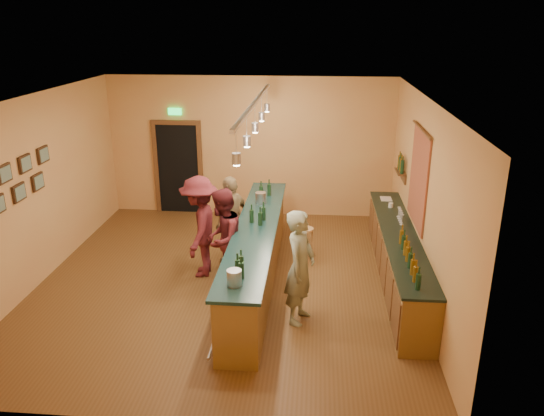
# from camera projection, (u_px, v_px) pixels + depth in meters

# --- Properties ---
(floor) EXTENTS (7.00, 7.00, 0.00)m
(floor) POSITION_uv_depth(u_px,v_px,m) (227.00, 281.00, 9.37)
(floor) COLOR brown
(floor) RESTS_ON ground
(ceiling) EXTENTS (6.50, 7.00, 0.02)m
(ceiling) POSITION_uv_depth(u_px,v_px,m) (221.00, 98.00, 8.29)
(ceiling) COLOR silver
(ceiling) RESTS_ON wall_back
(wall_back) EXTENTS (6.50, 0.02, 3.20)m
(wall_back) POSITION_uv_depth(u_px,v_px,m) (250.00, 147.00, 12.11)
(wall_back) COLOR #D1884E
(wall_back) RESTS_ON floor
(wall_front) EXTENTS (6.50, 0.02, 3.20)m
(wall_front) POSITION_uv_depth(u_px,v_px,m) (168.00, 300.00, 5.55)
(wall_front) COLOR #D1884E
(wall_front) RESTS_ON floor
(wall_left) EXTENTS (0.02, 7.00, 3.20)m
(wall_left) POSITION_uv_depth(u_px,v_px,m) (37.00, 190.00, 9.09)
(wall_left) COLOR #D1884E
(wall_left) RESTS_ON floor
(wall_right) EXTENTS (0.02, 7.00, 3.20)m
(wall_right) POSITION_uv_depth(u_px,v_px,m) (423.00, 201.00, 8.57)
(wall_right) COLOR #D1884E
(wall_right) RESTS_ON floor
(doorway) EXTENTS (1.15, 0.09, 2.48)m
(doorway) POSITION_uv_depth(u_px,v_px,m) (178.00, 166.00, 12.39)
(doorway) COLOR black
(doorway) RESTS_ON wall_back
(tapestry) EXTENTS (0.03, 1.40, 1.60)m
(tapestry) POSITION_uv_depth(u_px,v_px,m) (419.00, 179.00, 8.86)
(tapestry) COLOR maroon
(tapestry) RESTS_ON wall_right
(bottle_shelf) EXTENTS (0.17, 0.55, 0.54)m
(bottle_shelf) POSITION_uv_depth(u_px,v_px,m) (401.00, 166.00, 10.34)
(bottle_shelf) COLOR #552B19
(bottle_shelf) RESTS_ON wall_right
(picture_grid) EXTENTS (0.06, 2.20, 0.70)m
(picture_grid) POSITION_uv_depth(u_px,v_px,m) (12.00, 183.00, 8.27)
(picture_grid) COLOR #382111
(picture_grid) RESTS_ON wall_left
(back_counter) EXTENTS (0.60, 4.55, 1.27)m
(back_counter) POSITION_uv_depth(u_px,v_px,m) (398.00, 258.00, 9.14)
(back_counter) COLOR brown
(back_counter) RESTS_ON floor
(tasting_bar) EXTENTS (0.73, 5.10, 1.38)m
(tasting_bar) POSITION_uv_depth(u_px,v_px,m) (256.00, 251.00, 9.12)
(tasting_bar) COLOR brown
(tasting_bar) RESTS_ON floor
(pendant_track) EXTENTS (0.11, 4.60, 0.50)m
(pendant_track) POSITION_uv_depth(u_px,v_px,m) (255.00, 113.00, 8.32)
(pendant_track) COLOR silver
(pendant_track) RESTS_ON ceiling
(bartender) EXTENTS (0.60, 0.75, 1.78)m
(bartender) POSITION_uv_depth(u_px,v_px,m) (300.00, 267.00, 7.87)
(bartender) COLOR gray
(bartender) RESTS_ON floor
(customer_a) EXTENTS (0.80, 0.96, 1.75)m
(customer_a) POSITION_uv_depth(u_px,v_px,m) (223.00, 239.00, 8.90)
(customer_a) COLOR #59191E
(customer_a) RESTS_ON floor
(customer_b) EXTENTS (0.76, 1.07, 1.69)m
(customer_b) POSITION_uv_depth(u_px,v_px,m) (232.00, 220.00, 9.85)
(customer_b) COLOR #997A51
(customer_b) RESTS_ON floor
(customer_c) EXTENTS (0.71, 1.20, 1.83)m
(customer_c) POSITION_uv_depth(u_px,v_px,m) (200.00, 227.00, 9.34)
(customer_c) COLOR #59191E
(customer_c) RESTS_ON floor
(bar_stool) EXTENTS (0.30, 0.30, 0.63)m
(bar_stool) POSITION_uv_depth(u_px,v_px,m) (305.00, 235.00, 10.09)
(bar_stool) COLOR #AB824D
(bar_stool) RESTS_ON floor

